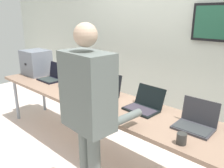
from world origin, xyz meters
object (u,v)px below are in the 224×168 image
Objects in this scene: laptop_station_2 at (104,92)px; coffee_mug at (182,139)px; laptop_station_0 at (52,76)px; laptop_station_3 at (144,105)px; laptop_station_1 at (77,83)px; equipment_box at (36,62)px; workbench at (103,103)px; person at (89,105)px; laptop_station_4 at (196,122)px.

coffee_mug is (1.18, -0.34, -0.02)m from laptop_station_2.
laptop_station_3 is at bearing 1.21° from laptop_station_0.
laptop_station_3 is at bearing -0.08° from laptop_station_1.
equipment_box is at bearing -179.49° from laptop_station_2.
laptop_station_2 reaches higher than workbench.
laptop_station_0 is at bearing 176.72° from workbench.
equipment_box is at bearing 173.12° from coffee_mug.
laptop_station_3 is 4.03× the size of coffee_mug.
person reaches higher than coffee_mug.
workbench is 0.61m from laptop_station_1.
laptop_station_2 is at bearing 124.49° from workbench.
laptop_station_2 reaches higher than coffee_mug.
laptop_station_1 is at bearing 3.80° from laptop_station_0.
equipment_box is at bearing -179.42° from laptop_station_3.
laptop_station_0 reaches higher than laptop_station_4.
coffee_mug is at bearing -11.65° from laptop_station_1.
laptop_station_1 is 1.10× the size of laptop_station_3.
person reaches higher than laptop_station_1.
laptop_station_3 is (0.58, 0.01, -0.01)m from laptop_station_2.
laptop_station_1 is 1.30m from person.
laptop_station_0 is 0.96× the size of laptop_station_2.
person is at bearing -93.82° from laptop_station_3.
workbench is at bearing -3.28° from laptop_station_0.
laptop_station_1 is at bearing 178.97° from laptop_station_2.
person is at bearing -18.58° from equipment_box.
equipment_box is 2.75m from coffee_mug.
workbench is 1.63m from equipment_box.
laptop_station_0 is 2.22m from laptop_station_4.
workbench is 1.15m from coffee_mug.
laptop_station_4 is 0.33m from coffee_mug.
person is (0.53, -0.71, 0.20)m from laptop_station_2.
equipment_box is 1.55m from laptop_station_2.
laptop_station_1 reaches higher than laptop_station_3.
laptop_station_3 is at bearing 0.58° from equipment_box.
laptop_station_2 reaches higher than laptop_station_0.
equipment_box is at bearing -178.70° from laptop_station_1.
equipment_box is 2.20m from person.
equipment_box is 1.29× the size of laptop_station_4.
laptop_station_1 is 1.74m from coffee_mug.
laptop_station_4 is 3.71× the size of coffee_mug.
laptop_station_2 reaches higher than laptop_station_1.
laptop_station_0 reaches higher than laptop_station_3.
laptop_station_4 is at bearing 4.06° from workbench.
person reaches higher than laptop_station_0.
laptop_station_1 is 0.24× the size of person.
person is at bearing -53.20° from laptop_station_2.
equipment_box is at bearing 179.96° from laptop_station_4.
laptop_station_4 is at bearing -2.40° from laptop_station_3.
person is 18.52× the size of coffee_mug.
equipment_box reaches higher than laptop_station_4.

